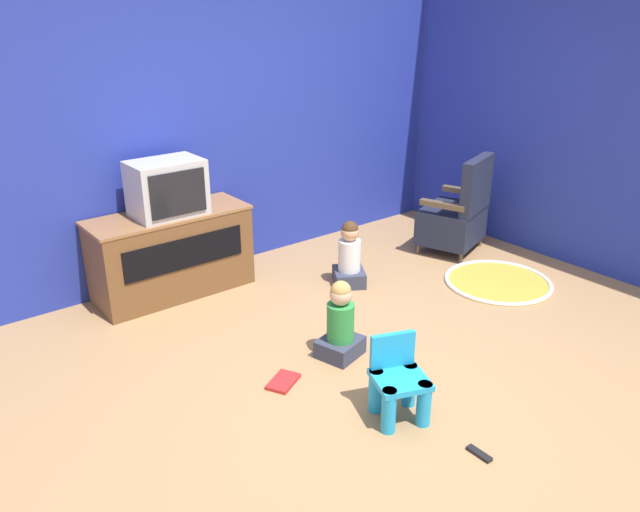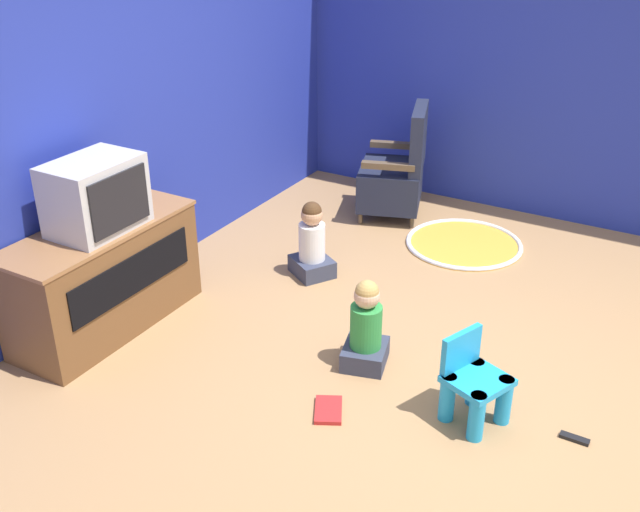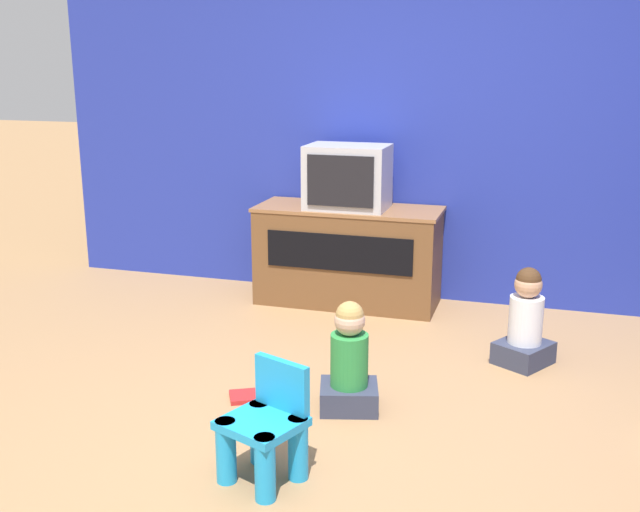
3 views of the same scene
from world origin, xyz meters
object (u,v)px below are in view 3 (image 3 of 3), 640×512
object	(u,v)px
tv_cabinet	(348,254)
yellow_kid_chair	(265,433)
child_watching_center	(349,363)
book	(252,396)
television	(348,177)
child_watching_left	(525,323)

from	to	relation	value
tv_cabinet	yellow_kid_chair	world-z (taller)	tv_cabinet
child_watching_center	book	distance (m)	0.56
television	yellow_kid_chair	xyz separation A→B (m)	(0.27, -2.31, -0.71)
television	child_watching_left	world-z (taller)	television
yellow_kid_chair	child_watching_center	distance (m)	0.74
child_watching_left	book	distance (m)	1.60
television	child_watching_center	distance (m)	1.78
child_watching_left	child_watching_center	bearing A→B (deg)	167.31
television	tv_cabinet	bearing A→B (deg)	90.00
tv_cabinet	yellow_kid_chair	size ratio (longest dim) A/B	2.63
tv_cabinet	television	size ratio (longest dim) A/B	2.34
child_watching_left	yellow_kid_chair	bearing A→B (deg)	179.16
television	child_watching_center	size ratio (longest dim) A/B	0.99
yellow_kid_chair	child_watching_left	world-z (taller)	child_watching_left
television	book	world-z (taller)	television
child_watching_center	book	bearing A→B (deg)	168.69
tv_cabinet	book	bearing A→B (deg)	-92.33
yellow_kid_chair	child_watching_left	size ratio (longest dim) A/B	0.86
child_watching_left	tv_cabinet	bearing A→B (deg)	89.06
tv_cabinet	yellow_kid_chair	distance (m)	2.37
child_watching_center	child_watching_left	bearing A→B (deg)	30.82
television	child_watching_center	xyz separation A→B (m)	(0.44, -1.59, -0.67)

